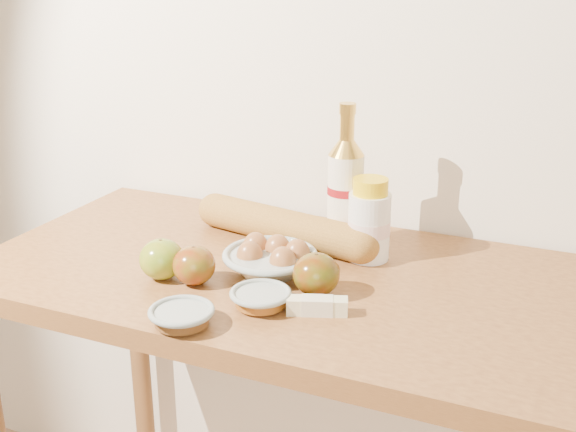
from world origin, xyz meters
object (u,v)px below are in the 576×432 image
object	(u,v)px
bourbon_bottle	(345,191)
baguette	(284,226)
table	(294,331)
cream_bottle	(369,222)
egg_bowl	(271,259)

from	to	relation	value
bourbon_bottle	baguette	xyz separation A→B (m)	(-0.12, -0.03, -0.08)
table	cream_bottle	distance (m)	0.25
bourbon_bottle	egg_bowl	distance (m)	0.21
egg_bowl	baguette	xyz separation A→B (m)	(-0.04, 0.14, 0.01)
table	baguette	world-z (taller)	baguette
table	egg_bowl	xyz separation A→B (m)	(-0.04, -0.02, 0.15)
table	egg_bowl	bearing A→B (deg)	-159.04
table	bourbon_bottle	bearing A→B (deg)	74.18
cream_bottle	egg_bowl	world-z (taller)	cream_bottle
cream_bottle	baguette	bearing A→B (deg)	-176.95
egg_bowl	baguette	size ratio (longest dim) A/B	0.41
egg_bowl	baguette	distance (m)	0.14
cream_bottle	baguette	world-z (taller)	cream_bottle
cream_bottle	baguette	xyz separation A→B (m)	(-0.18, 0.01, -0.04)
bourbon_bottle	baguette	distance (m)	0.15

